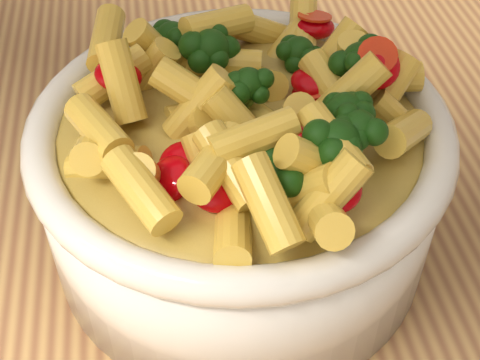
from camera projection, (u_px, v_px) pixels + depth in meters
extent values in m
cube|color=#B3854C|center=(166.00, 261.00, 0.51)|extent=(1.20, 0.80, 0.04)
cylinder|color=white|center=(240.00, 185.00, 0.46)|extent=(0.27, 0.27, 0.11)
ellipsoid|color=white|center=(240.00, 217.00, 0.49)|extent=(0.24, 0.24, 0.04)
torus|color=white|center=(240.00, 127.00, 0.43)|extent=(0.27, 0.27, 0.02)
ellipsoid|color=gold|center=(240.00, 127.00, 0.43)|extent=(0.23, 0.23, 0.03)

